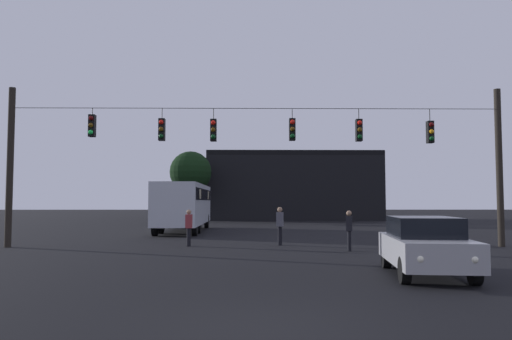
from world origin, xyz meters
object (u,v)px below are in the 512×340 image
at_px(pedestrian_crossing_center, 349,228).
at_px(pedestrian_crossing_right, 280,224).
at_px(car_near_right, 425,245).
at_px(tree_left_silhouette, 191,172).
at_px(pedestrian_crossing_left, 189,226).
at_px(city_bus, 185,202).

xyz_separation_m(pedestrian_crossing_center, pedestrian_crossing_right, (-2.54, 2.60, 0.07)).
bearing_deg(car_near_right, tree_left_silhouette, 106.57).
relative_size(pedestrian_crossing_left, pedestrian_crossing_right, 0.94).
xyz_separation_m(pedestrian_crossing_left, pedestrian_crossing_right, (3.96, 0.42, 0.07)).
xyz_separation_m(car_near_right, tree_left_silhouette, (-10.08, 33.87, 3.84)).
xyz_separation_m(car_near_right, pedestrian_crossing_left, (-7.20, 8.63, 0.09)).
height_order(car_near_right, pedestrian_crossing_right, pedestrian_crossing_right).
distance_m(pedestrian_crossing_center, pedestrian_crossing_right, 3.64).
bearing_deg(pedestrian_crossing_left, city_bus, 98.31).
bearing_deg(car_near_right, pedestrian_crossing_right, 109.69).
distance_m(car_near_right, pedestrian_crossing_left, 11.24).
xyz_separation_m(car_near_right, pedestrian_crossing_center, (-0.70, 6.45, 0.08)).
height_order(pedestrian_crossing_center, pedestrian_crossing_right, pedestrian_crossing_right).
bearing_deg(city_bus, pedestrian_crossing_right, -61.68).
xyz_separation_m(pedestrian_crossing_left, tree_left_silhouette, (-2.88, 25.24, 3.75)).
relative_size(car_near_right, pedestrian_crossing_right, 2.67).
bearing_deg(pedestrian_crossing_center, pedestrian_crossing_left, 161.47).
xyz_separation_m(pedestrian_crossing_left, pedestrian_crossing_center, (6.50, -2.18, -0.00)).
distance_m(city_bus, tree_left_silhouette, 14.91).
relative_size(pedestrian_crossing_left, pedestrian_crossing_center, 1.00).
height_order(pedestrian_crossing_left, tree_left_silhouette, tree_left_silhouette).
xyz_separation_m(pedestrian_crossing_right, tree_left_silhouette, (-6.84, 24.82, 3.69)).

